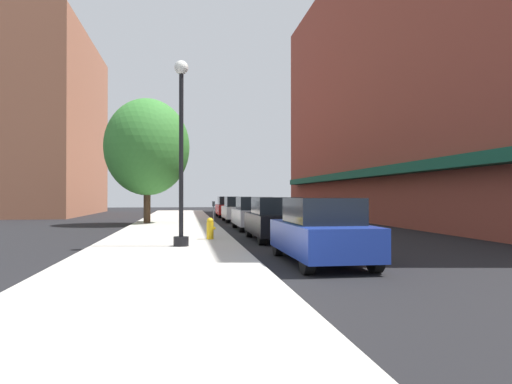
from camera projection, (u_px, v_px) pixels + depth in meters
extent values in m
plane|color=black|center=(247.00, 227.00, 25.56)|extent=(90.00, 90.00, 0.00)
cube|color=#B7B2A8|center=(175.00, 225.00, 25.95)|extent=(4.80, 50.00, 0.12)
cube|color=brown|center=(401.00, 79.00, 31.25)|extent=(6.00, 40.00, 19.19)
cube|color=#144C38|center=(354.00, 175.00, 30.69)|extent=(0.90, 34.00, 0.50)
cube|color=#9E6047|center=(57.00, 127.00, 42.15)|extent=(6.00, 18.00, 16.06)
cube|color=#144C38|center=(18.00, 180.00, 41.60)|extent=(0.90, 15.30, 0.50)
cylinder|color=black|center=(181.00, 241.00, 14.64)|extent=(0.48, 0.48, 0.30)
cylinder|color=black|center=(181.00, 155.00, 14.67)|extent=(0.14, 0.14, 5.20)
sphere|color=silver|center=(181.00, 67.00, 14.69)|extent=(0.44, 0.44, 0.44)
cylinder|color=gold|center=(210.00, 231.00, 17.00)|extent=(0.26, 0.26, 0.62)
sphere|color=gold|center=(210.00, 221.00, 17.00)|extent=(0.24, 0.24, 0.24)
cylinder|color=gold|center=(214.00, 228.00, 17.02)|extent=(0.12, 0.10, 0.10)
cylinder|color=slate|center=(214.00, 216.00, 24.02)|extent=(0.06, 0.06, 1.05)
cube|color=#33383D|center=(214.00, 204.00, 24.02)|extent=(0.14, 0.09, 0.26)
cylinder|color=#422D1E|center=(147.00, 201.00, 27.10)|extent=(0.40, 0.40, 2.61)
ellipsoid|color=#387F33|center=(147.00, 147.00, 27.13)|extent=(4.94, 4.94, 5.68)
cylinder|color=black|center=(278.00, 245.00, 13.19)|extent=(0.22, 0.64, 0.64)
cylinder|color=black|center=(331.00, 244.00, 13.42)|extent=(0.22, 0.64, 0.64)
cylinder|color=black|center=(307.00, 260.00, 10.02)|extent=(0.22, 0.64, 0.64)
cylinder|color=black|center=(375.00, 259.00, 10.26)|extent=(0.22, 0.64, 0.64)
cube|color=#1E389E|center=(320.00, 238.00, 11.73)|extent=(1.80, 4.30, 0.76)
cube|color=black|center=(322.00, 211.00, 11.58)|extent=(1.56, 2.20, 0.64)
cylinder|color=black|center=(249.00, 229.00, 19.22)|extent=(0.22, 0.64, 0.64)
cylinder|color=black|center=(286.00, 229.00, 19.45)|extent=(0.22, 0.64, 0.64)
cylinder|color=black|center=(261.00, 236.00, 16.06)|extent=(0.22, 0.64, 0.64)
cylinder|color=black|center=(305.00, 235.00, 16.29)|extent=(0.22, 0.64, 0.64)
cube|color=black|center=(275.00, 224.00, 17.76)|extent=(1.80, 4.30, 0.76)
cube|color=black|center=(275.00, 206.00, 17.61)|extent=(1.56, 2.20, 0.64)
cylinder|color=black|center=(235.00, 222.00, 24.86)|extent=(0.22, 0.64, 0.64)
cylinder|color=black|center=(263.00, 221.00, 25.10)|extent=(0.22, 0.64, 0.64)
cylinder|color=black|center=(242.00, 225.00, 21.70)|extent=(0.22, 0.64, 0.64)
cylinder|color=black|center=(274.00, 225.00, 21.93)|extent=(0.22, 0.64, 0.64)
cube|color=#B2B2BA|center=(253.00, 217.00, 23.40)|extent=(1.80, 4.30, 0.76)
cube|color=black|center=(254.00, 203.00, 23.26)|extent=(1.56, 2.20, 0.64)
cylinder|color=black|center=(224.00, 216.00, 32.05)|extent=(0.22, 0.64, 0.64)
cylinder|color=black|center=(246.00, 216.00, 32.28)|extent=(0.22, 0.64, 0.64)
cylinder|color=black|center=(228.00, 218.00, 28.88)|extent=(0.22, 0.64, 0.64)
cylinder|color=black|center=(252.00, 218.00, 29.12)|extent=(0.22, 0.64, 0.64)
cube|color=silver|center=(237.00, 212.00, 30.58)|extent=(1.80, 4.30, 0.76)
cube|color=black|center=(238.00, 202.00, 30.44)|extent=(1.56, 2.20, 0.64)
cylinder|color=black|center=(217.00, 212.00, 38.75)|extent=(0.22, 0.64, 0.64)
cylinder|color=black|center=(236.00, 212.00, 38.99)|extent=(0.22, 0.64, 0.64)
cylinder|color=black|center=(220.00, 214.00, 35.59)|extent=(0.22, 0.64, 0.64)
cylinder|color=black|center=(240.00, 214.00, 35.82)|extent=(0.22, 0.64, 0.64)
cube|color=red|center=(228.00, 209.00, 37.29)|extent=(1.80, 4.30, 0.76)
cube|color=black|center=(228.00, 200.00, 37.15)|extent=(1.56, 2.20, 0.64)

